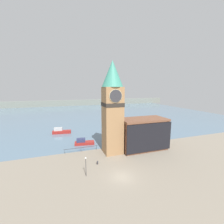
{
  "coord_description": "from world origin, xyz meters",
  "views": [
    {
      "loc": [
        -9.59,
        -22.77,
        15.84
      ],
      "look_at": [
        0.73,
        7.9,
        10.56
      ],
      "focal_mm": 24.0,
      "sensor_mm": 36.0,
      "label": 1
    }
  ],
  "objects_px": {
    "mooring_bollard_near": "(97,162)",
    "pier_building": "(143,134)",
    "boat_far": "(61,131)",
    "lamp_post": "(86,163)",
    "boat_near": "(83,142)",
    "clock_tower": "(113,105)"
  },
  "relations": [
    {
      "from": "boat_far",
      "to": "lamp_post",
      "type": "height_order",
      "value": "lamp_post"
    },
    {
      "from": "boat_far",
      "to": "mooring_bollard_near",
      "type": "relative_size",
      "value": 8.65
    },
    {
      "from": "boat_far",
      "to": "mooring_bollard_near",
      "type": "height_order",
      "value": "boat_far"
    },
    {
      "from": "boat_far",
      "to": "mooring_bollard_near",
      "type": "xyz_separation_m",
      "value": [
        7.25,
        -24.83,
        -0.41
      ]
    },
    {
      "from": "mooring_bollard_near",
      "to": "pier_building",
      "type": "bearing_deg",
      "value": 17.85
    },
    {
      "from": "boat_near",
      "to": "lamp_post",
      "type": "bearing_deg",
      "value": -88.53
    },
    {
      "from": "pier_building",
      "to": "lamp_post",
      "type": "distance_m",
      "value": 17.94
    },
    {
      "from": "boat_near",
      "to": "boat_far",
      "type": "distance_m",
      "value": 14.1
    },
    {
      "from": "mooring_bollard_near",
      "to": "lamp_post",
      "type": "relative_size",
      "value": 0.2
    },
    {
      "from": "pier_building",
      "to": "boat_near",
      "type": "xyz_separation_m",
      "value": [
        -14.42,
        7.84,
        -3.4
      ]
    },
    {
      "from": "clock_tower",
      "to": "boat_far",
      "type": "relative_size",
      "value": 3.49
    },
    {
      "from": "boat_near",
      "to": "lamp_post",
      "type": "distance_m",
      "value": 15.77
    },
    {
      "from": "mooring_bollard_near",
      "to": "lamp_post",
      "type": "xyz_separation_m",
      "value": [
        -2.91,
        -3.48,
        2.16
      ]
    },
    {
      "from": "pier_building",
      "to": "lamp_post",
      "type": "relative_size",
      "value": 3.34
    },
    {
      "from": "mooring_bollard_near",
      "to": "boat_far",
      "type": "bearing_deg",
      "value": 106.28
    },
    {
      "from": "lamp_post",
      "to": "boat_far",
      "type": "bearing_deg",
      "value": 98.71
    },
    {
      "from": "boat_far",
      "to": "lamp_post",
      "type": "relative_size",
      "value": 1.75
    },
    {
      "from": "clock_tower",
      "to": "pier_building",
      "type": "distance_m",
      "value": 11.28
    },
    {
      "from": "boat_near",
      "to": "mooring_bollard_near",
      "type": "distance_m",
      "value": 12.15
    },
    {
      "from": "boat_near",
      "to": "pier_building",
      "type": "bearing_deg",
      "value": -20.82
    },
    {
      "from": "boat_far",
      "to": "pier_building",
      "type": "bearing_deg",
      "value": -38.15
    },
    {
      "from": "pier_building",
      "to": "clock_tower",
      "type": "bearing_deg",
      "value": 176.96
    }
  ]
}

